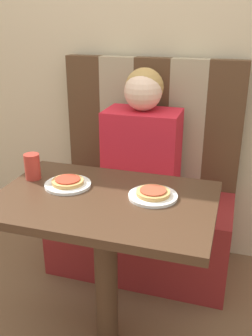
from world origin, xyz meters
TOP-DOWN VIEW (x-y plane):
  - wall_back at (0.00, 0.89)m, footprint 7.00×0.05m
  - booth_seat at (0.00, 0.59)m, footprint 1.01×0.50m
  - booth_backrest at (0.00, 0.80)m, footprint 1.01×0.08m
  - dining_table at (0.00, 0.00)m, footprint 0.87×0.58m
  - person at (0.00, 0.59)m, footprint 0.39×0.25m
  - plate_left at (-0.18, 0.06)m, footprint 0.20×0.20m
  - plate_right at (0.18, 0.06)m, footprint 0.20×0.20m
  - pizza_left at (-0.18, 0.06)m, footprint 0.13×0.13m
  - pizza_right at (0.18, 0.06)m, footprint 0.13×0.13m
  - drinking_cup at (-0.36, 0.08)m, footprint 0.07×0.07m

SIDE VIEW (x-z plane):
  - booth_seat at x=0.00m, z-range 0.00..0.46m
  - dining_table at x=0.00m, z-range 0.24..0.97m
  - plate_left at x=-0.18m, z-range 0.73..0.74m
  - plate_right at x=0.18m, z-range 0.73..0.74m
  - pizza_left at x=-0.18m, z-range 0.74..0.76m
  - pizza_right at x=0.18m, z-range 0.74..0.76m
  - drinking_cup at x=-0.36m, z-range 0.73..0.84m
  - person at x=0.00m, z-range 0.44..1.14m
  - booth_backrest at x=0.00m, z-range 0.46..1.19m
  - wall_back at x=0.00m, z-range 0.00..2.60m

